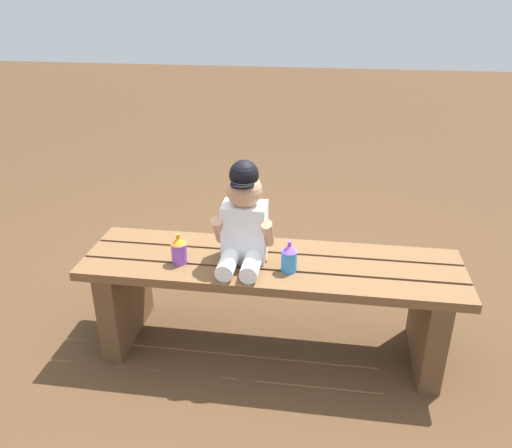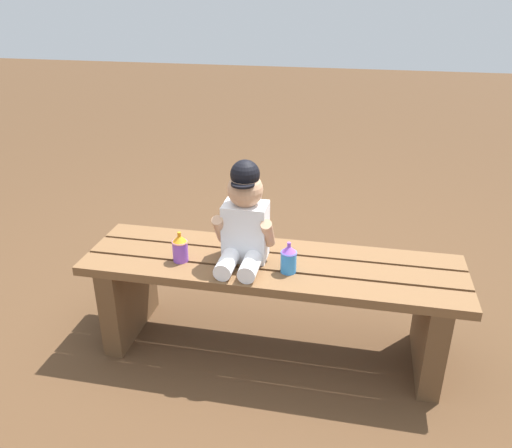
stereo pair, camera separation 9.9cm
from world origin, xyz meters
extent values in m
plane|color=#4C331E|center=(0.00, 0.00, 0.00)|extent=(16.00, 16.00, 0.00)
cube|color=brown|center=(0.00, -0.14, 0.40)|extent=(1.49, 0.13, 0.04)
cube|color=brown|center=(0.00, 0.00, 0.40)|extent=(1.49, 0.13, 0.04)
cube|color=brown|center=(0.00, 0.14, 0.40)|extent=(1.49, 0.13, 0.04)
cube|color=brown|center=(-0.63, 0.00, 0.19)|extent=(0.08, 0.41, 0.38)
cube|color=brown|center=(0.63, 0.00, 0.19)|extent=(0.08, 0.41, 0.38)
cube|color=white|center=(-0.11, 0.01, 0.53)|extent=(0.17, 0.12, 0.23)
sphere|color=tan|center=(-0.11, 0.01, 0.70)|extent=(0.14, 0.14, 0.14)
cylinder|color=black|center=(-0.11, -0.02, 0.74)|extent=(0.09, 0.09, 0.01)
sphere|color=black|center=(-0.11, 0.01, 0.76)|extent=(0.11, 0.11, 0.11)
cylinder|color=white|center=(-0.15, -0.11, 0.45)|extent=(0.07, 0.16, 0.07)
cylinder|color=white|center=(-0.06, -0.11, 0.45)|extent=(0.07, 0.16, 0.07)
cylinder|color=tan|center=(-0.20, -0.02, 0.54)|extent=(0.04, 0.12, 0.14)
cylinder|color=tan|center=(-0.01, -0.02, 0.54)|extent=(0.04, 0.12, 0.14)
cylinder|color=#8C4CCC|center=(-0.35, -0.07, 0.46)|extent=(0.06, 0.06, 0.09)
cone|color=orange|center=(-0.35, -0.07, 0.51)|extent=(0.06, 0.06, 0.03)
cylinder|color=orange|center=(-0.35, -0.07, 0.53)|extent=(0.01, 0.01, 0.02)
cylinder|color=#338CE5|center=(0.07, -0.07, 0.46)|extent=(0.06, 0.06, 0.09)
cone|color=#8C4CCC|center=(0.07, -0.07, 0.51)|extent=(0.06, 0.06, 0.03)
cylinder|color=#8C4CCC|center=(0.07, -0.07, 0.53)|extent=(0.01, 0.01, 0.02)
camera|label=1|loc=(0.20, -1.76, 1.41)|focal=36.11mm
camera|label=2|loc=(0.30, -1.74, 1.41)|focal=36.11mm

